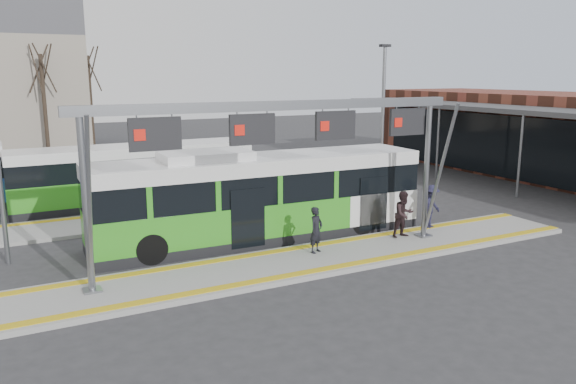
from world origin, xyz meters
The scene contains 14 objects.
ground centered at (0.00, 0.00, 0.00)m, with size 120.00×120.00×0.00m, color #2D2D30.
platform_main centered at (0.00, 0.00, 0.07)m, with size 22.00×3.00×0.15m, color gray.
platform_second centered at (-4.00, 8.00, 0.07)m, with size 20.00×3.00×0.15m, color gray.
tactile_main centered at (0.00, 0.00, 0.16)m, with size 22.00×2.65×0.02m.
tactile_second centered at (-4.00, 9.15, 0.16)m, with size 20.00×0.35×0.02m.
gantry centered at (-0.35, 0.25, 4.30)m, with size 13.00×1.68×5.20m.
hero_bus centered at (0.08, 3.33, 1.59)m, with size 12.72×3.00×3.48m.
bg_bus_green centered at (-2.79, 11.54, 1.40)m, with size 11.34×2.58×2.83m.
passenger_a centered at (0.90, 0.46, 0.95)m, with size 0.58×0.38×1.60m, color black.
passenger_b centered at (4.74, 0.57, 1.03)m, with size 0.85×0.66×1.76m, color black.
passenger_c centered at (6.53, 1.10, 1.02)m, with size 1.12×0.65×1.74m, color #1F1F38.
tree_left centered at (-5.31, 29.08, 6.50)m, with size 1.40×1.40×8.57m.
tree_mid centered at (-1.78, 31.35, 6.50)m, with size 1.40×1.40×8.57m.
lamp_east centered at (7.38, 5.60, 3.98)m, with size 0.50×0.25×7.47m.
Camera 1 is at (-8.42, -15.52, 6.17)m, focal length 35.00 mm.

